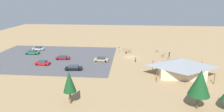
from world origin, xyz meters
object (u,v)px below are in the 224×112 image
bike_pavilion (181,66)px  pine_west (200,83)px  car_tan_by_curb (101,59)px  car_green_inner_stall (32,52)px  bicycle_blue_near_porch (164,55)px  bicycle_purple_back_row (129,52)px  trash_bin (126,52)px  bicycle_teal_yard_center (162,56)px  visitor_by_pavilion (135,59)px  car_silver_near_entry (39,48)px  bicycle_black_edge_south (168,58)px  pine_far_west (69,82)px  car_red_front_row (43,63)px  bicycle_silver_by_bin (124,50)px  lot_sign (119,49)px  visitor_crossing_yard (169,54)px  bicycle_yellow_lone_east (129,50)px  car_maroon_back_corner (63,57)px  car_black_second_row (74,68)px  bicycle_green_edge_north (157,51)px

bike_pavilion → pine_west: bearing=87.4°
car_tan_by_curb → car_green_inner_stall: bearing=-13.0°
bicycle_blue_near_porch → bicycle_purple_back_row: 12.49m
bicycle_blue_near_porch → bicycle_purple_back_row: size_ratio=0.91×
trash_bin → car_green_inner_stall: bearing=6.5°
bicycle_teal_yard_center → visitor_by_pavilion: visitor_by_pavilion is taller
car_tan_by_curb → car_silver_near_entry: (26.32, -11.77, 0.01)m
trash_bin → bicycle_black_edge_south: size_ratio=0.73×
pine_far_west → car_red_front_row: (15.12, -21.66, -3.84)m
bicycle_silver_by_bin → bicycle_purple_back_row: 4.12m
lot_sign → bicycle_black_edge_south: bearing=158.8°
visitor_crossing_yard → bicycle_purple_back_row: bearing=-11.3°
bicycle_teal_yard_center → lot_sign: bearing=-18.9°
car_tan_by_curb → visitor_crossing_yard: bearing=-161.0°
visitor_crossing_yard → pine_far_west: bearing=53.9°
lot_sign → bicycle_silver_by_bin: 3.45m
bicycle_yellow_lone_east → car_tan_by_curb: bearing=58.1°
visitor_by_pavilion → bicycle_purple_back_row: bearing=-78.5°
car_tan_by_curb → lot_sign: bearing=-114.1°
bicycle_yellow_lone_east → bicycle_silver_by_bin: size_ratio=1.35×
lot_sign → car_green_inner_stall: (31.20, 5.52, -0.66)m
lot_sign → car_red_front_row: lot_sign is taller
visitor_by_pavilion → bike_pavilion: bearing=137.1°
pine_far_west → car_silver_near_entry: (24.05, -38.44, -3.82)m
car_tan_by_curb → bicycle_teal_yard_center: bearing=-162.6°
car_tan_by_curb → car_red_front_row: (17.38, 5.01, -0.01)m
pine_west → bicycle_yellow_lone_east: bearing=-72.6°
bicycle_black_edge_south → bicycle_silver_by_bin: 17.92m
car_silver_near_entry → visitor_crossing_yard: (-49.24, 3.87, 0.14)m
car_silver_near_entry → car_green_inner_stall: bearing=92.8°
bicycle_teal_yard_center → visitor_by_pavilion: (9.37, 6.02, 0.57)m
bicycle_purple_back_row → visitor_crossing_yard: size_ratio=0.86×
pine_far_west → car_maroon_back_corner: bearing=-68.7°
pine_west → car_tan_by_curb: size_ratio=1.68×
bike_pavilion → car_tan_by_curb: size_ratio=3.03×
car_tan_by_curb → car_maroon_back_corner: bearing=-4.1°
car_green_inner_stall → bicycle_silver_by_bin: bearing=-165.8°
pine_far_west → bicycle_yellow_lone_east: bearing=-105.3°
car_green_inner_stall → visitor_crossing_yard: (-48.96, -1.88, 0.14)m
car_black_second_row → car_silver_near_entry: size_ratio=1.07×
bicycle_blue_near_porch → bicycle_black_edge_south: (-0.99, 3.58, 0.00)m
pine_far_west → car_red_front_row: pine_far_west is taller
bicycle_green_edge_north → bicycle_silver_by_bin: size_ratio=1.28×
bicycle_teal_yard_center → car_red_front_row: car_red_front_row is taller
bicycle_teal_yard_center → car_maroon_back_corner: 33.77m
car_green_inner_stall → bike_pavilion: bearing=161.3°
bicycle_purple_back_row → car_black_second_row: size_ratio=0.30×
bicycle_yellow_lone_east → car_red_front_row: (26.32, 19.36, 0.37)m
bike_pavilion → bicycle_blue_near_porch: 19.12m
pine_west → bicycle_blue_near_porch: (0.61, -34.99, -4.90)m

